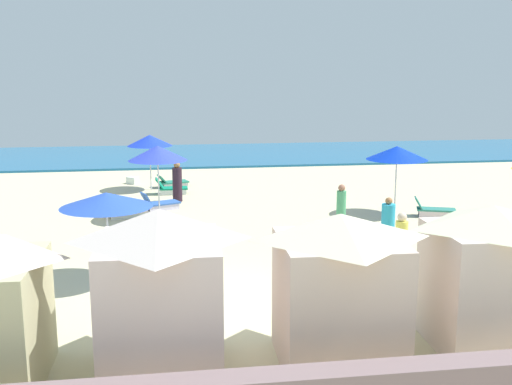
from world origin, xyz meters
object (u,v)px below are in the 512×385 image
Objects in this scene: cabana_2 at (339,287)px; lounge_chair_0_0 at (172,182)px; lounge_chair_2_0 at (159,203)px; lounge_chair_4_0 at (433,210)px; beachgoer_0 at (341,210)px; umbrella_2 at (158,153)px; umbrella_4 at (397,153)px; beachgoer_3 at (401,244)px; cabana_3 at (489,275)px; beachgoer_4 at (388,228)px; beachgoer_5 at (177,183)px; cooler_box_0 at (133,180)px; umbrella_1 at (106,200)px; lounge_chair_0_1 at (170,188)px; cabana_1 at (161,290)px; umbrella_0 at (150,140)px; lounge_chair_2_1 at (125,211)px.

cabana_2 is 1.85× the size of lounge_chair_0_0.
lounge_chair_0_0 is 4.71m from lounge_chair_2_0.
lounge_chair_4_0 is 4.38m from beachgoer_0.
cabana_2 is 1.76× the size of lounge_chair_4_0.
umbrella_4 is at bearing -3.20° from umbrella_2.
beachgoer_3 is at bearing 58.68° from cabana_2.
lounge_chair_2_0 is 0.62× the size of umbrella_4.
umbrella_2 is (-6.27, 11.26, 0.96)m from cabana_3.
lounge_chair_2_0 is at bearing 91.05° from umbrella_2.
lounge_chair_2_0 is 7.32m from beachgoer_0.
beachgoer_3 is at bearing -109.54° from umbrella_4.
beachgoer_4 reaches higher than lounge_chair_0_0.
umbrella_2 is 3.50m from beachgoer_5.
umbrella_4 is 12.72m from cooler_box_0.
cabana_3 is 10.86m from lounge_chair_4_0.
umbrella_2 is 1.65× the size of beachgoer_3.
cabana_2 is 1.09× the size of umbrella_4.
beachgoer_5 is at bearing 78.76° from umbrella_1.
lounge_chair_0_1 is 10.91m from lounge_chair_4_0.
beachgoer_0 is (5.68, 8.66, -0.74)m from cabana_1.
umbrella_4 is at bearing -55.95° from beachgoer_0.
lounge_chair_0_0 is 10.64m from umbrella_4.
umbrella_0 is 0.97× the size of umbrella_4.
umbrella_1 is 0.90× the size of umbrella_4.
beachgoer_0 is (-2.71, -2.35, -1.51)m from umbrella_4.
beachgoer_5 is at bearing 91.91° from beachgoer_3.
lounge_chair_0_1 is at bearing 29.28° from beachgoer_0.
umbrella_0 is at bearing 112.06° from beachgoer_4.
beachgoer_3 is 1.55m from beachgoer_4.
umbrella_1 is 7.14m from lounge_chair_2_1.
beachgoer_4 is (0.20, 1.54, 0.01)m from beachgoer_3.
lounge_chair_2_1 is at bearing 133.31° from beachgoer_4.
lounge_chair_0_1 is at bearing 148.12° from umbrella_4.
lounge_chair_0_1 is at bearing -31.22° from lounge_chair_2_0.
umbrella_0 is 4.62× the size of cooler_box_0.
cabana_1 is 18.88m from cooler_box_0.
umbrella_4 reaches higher than umbrella_1.
beachgoer_4 is at bearing -170.19° from lounge_chair_0_0.
cabana_3 is 1.70× the size of beachgoer_0.
beachgoer_3 is at bearing -47.36° from umbrella_2.
lounge_chair_4_0 is (10.98, 5.43, -1.82)m from umbrella_1.
umbrella_2 is (0.41, -5.64, 0.17)m from umbrella_0.
lounge_chair_0_1 reaches higher than cooler_box_0.
cabana_3 is 1.04× the size of umbrella_2.
cooler_box_0 is at bearing 141.70° from umbrella_4.
lounge_chair_2_1 is 9.62m from beachgoer_4.
umbrella_1 is 1.42× the size of beachgoer_3.
beachgoer_5 is at bearing -25.52° from cooler_box_0.
cooler_box_0 is (-11.09, 8.34, -0.10)m from lounge_chair_4_0.
cabana_3 is at bearing -32.67° from umbrella_1.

